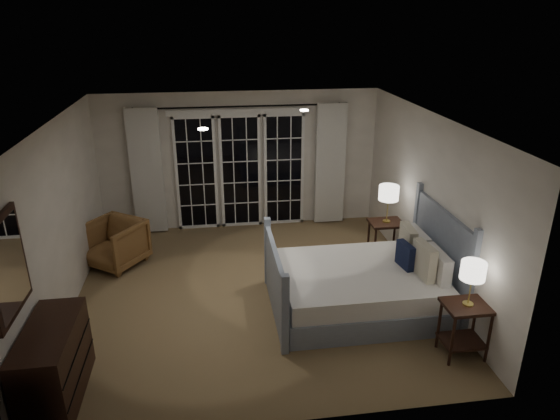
{
  "coord_description": "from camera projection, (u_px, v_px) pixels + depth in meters",
  "views": [
    {
      "loc": [
        -0.53,
        -6.25,
        3.77
      ],
      "look_at": [
        0.44,
        0.51,
        1.05
      ],
      "focal_mm": 32.0,
      "sensor_mm": 36.0,
      "label": 1
    }
  ],
  "objects": [
    {
      "name": "wall_back",
      "position": [
        240.0,
        161.0,
        9.04
      ],
      "size": [
        5.0,
        0.02,
        2.5
      ],
      "primitive_type": "cube",
      "color": "white",
      "rests_on": "floor"
    },
    {
      "name": "lamp_right",
      "position": [
        389.0,
        193.0,
        7.71
      ],
      "size": [
        0.31,
        0.31,
        0.6
      ],
      "color": "#D1B753",
      "rests_on": "nightstand_right"
    },
    {
      "name": "french_doors",
      "position": [
        241.0,
        170.0,
        9.07
      ],
      "size": [
        2.5,
        0.04,
        2.2
      ],
      "color": "black",
      "rests_on": "wall_back"
    },
    {
      "name": "downlight_b",
      "position": [
        203.0,
        129.0,
        5.84
      ],
      "size": [
        0.12,
        0.12,
        0.01
      ],
      "primitive_type": "cylinder",
      "color": "white",
      "rests_on": "ceiling"
    },
    {
      "name": "downlight_a",
      "position": [
        304.0,
        110.0,
        6.95
      ],
      "size": [
        0.12,
        0.12,
        0.01
      ],
      "primitive_type": "cylinder",
      "color": "white",
      "rests_on": "ceiling"
    },
    {
      "name": "floor",
      "position": [
        255.0,
        292.0,
        7.21
      ],
      "size": [
        5.0,
        5.0,
        0.0
      ],
      "primitive_type": "plane",
      "color": "brown",
      "rests_on": "ground"
    },
    {
      "name": "bed",
      "position": [
        363.0,
        285.0,
        6.73
      ],
      "size": [
        2.31,
        1.67,
        1.35
      ],
      "color": "gray",
      "rests_on": "floor"
    },
    {
      "name": "curtain_left",
      "position": [
        147.0,
        172.0,
        8.75
      ],
      "size": [
        0.55,
        0.1,
        2.25
      ],
      "primitive_type": "cube",
      "color": "silver",
      "rests_on": "curtain_rod"
    },
    {
      "name": "lamp_left",
      "position": [
        473.0,
        271.0,
        5.49
      ],
      "size": [
        0.28,
        0.28,
        0.54
      ],
      "color": "#D1B753",
      "rests_on": "nightstand_left"
    },
    {
      "name": "wall_left",
      "position": [
        59.0,
        222.0,
        6.41
      ],
      "size": [
        0.02,
        5.0,
        2.5
      ],
      "primitive_type": "cube",
      "color": "white",
      "rests_on": "floor"
    },
    {
      "name": "nightstand_left",
      "position": [
        465.0,
        322.0,
        5.73
      ],
      "size": [
        0.53,
        0.42,
        0.68
      ],
      "color": "black",
      "rests_on": "floor"
    },
    {
      "name": "wall_right",
      "position": [
        428.0,
        202.0,
        7.08
      ],
      "size": [
        0.02,
        5.0,
        2.5
      ],
      "primitive_type": "cube",
      "color": "white",
      "rests_on": "floor"
    },
    {
      "name": "mirror",
      "position": [
        7.0,
        267.0,
        4.65
      ],
      "size": [
        0.05,
        0.85,
        1.0
      ],
      "color": "black",
      "rests_on": "wall_left"
    },
    {
      "name": "dresser",
      "position": [
        54.0,
        364.0,
        5.1
      ],
      "size": [
        0.5,
        1.18,
        0.83
      ],
      "color": "black",
      "rests_on": "floor"
    },
    {
      "name": "curtain_right",
      "position": [
        330.0,
        164.0,
        9.19
      ],
      "size": [
        0.55,
        0.1,
        2.25
      ],
      "primitive_type": "cube",
      "color": "silver",
      "rests_on": "curtain_rod"
    },
    {
      "name": "armchair",
      "position": [
        115.0,
        243.0,
        7.85
      ],
      "size": [
        1.12,
        1.12,
        0.74
      ],
      "primitive_type": "imported",
      "rotation": [
        0.0,
        0.0,
        -0.62
      ],
      "color": "brown",
      "rests_on": "floor"
    },
    {
      "name": "curtain_rod",
      "position": [
        239.0,
        106.0,
        8.58
      ],
      "size": [
        3.5,
        0.03,
        0.03
      ],
      "primitive_type": "cylinder",
      "rotation": [
        0.0,
        1.57,
        0.0
      ],
      "color": "black",
      "rests_on": "wall_back"
    },
    {
      "name": "wall_front",
      "position": [
        279.0,
        315.0,
        4.45
      ],
      "size": [
        5.0,
        0.02,
        2.5
      ],
      "primitive_type": "cube",
      "color": "white",
      "rests_on": "floor"
    },
    {
      "name": "ceiling",
      "position": [
        251.0,
        120.0,
        6.28
      ],
      "size": [
        5.0,
        5.0,
        0.0
      ],
      "primitive_type": "plane",
      "rotation": [
        3.14,
        0.0,
        0.0
      ],
      "color": "white",
      "rests_on": "wall_back"
    },
    {
      "name": "nightstand_right",
      "position": [
        385.0,
        235.0,
        7.97
      ],
      "size": [
        0.52,
        0.42,
        0.68
      ],
      "color": "black",
      "rests_on": "floor"
    }
  ]
}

